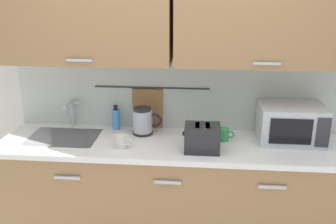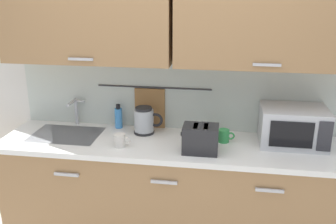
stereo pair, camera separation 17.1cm
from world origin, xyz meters
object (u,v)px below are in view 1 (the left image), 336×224
at_px(toaster, 202,138).
at_px(mug_near_sink, 121,142).
at_px(dish_soap_bottle, 116,119).
at_px(mug_by_kettle, 224,134).
at_px(electric_kettle, 143,121).
at_px(microwave, 291,123).

bearing_deg(toaster, mug_near_sink, -179.67).
distance_m(dish_soap_bottle, toaster, 0.77).
xyz_separation_m(dish_soap_bottle, mug_by_kettle, (0.84, -0.16, -0.04)).
bearing_deg(dish_soap_bottle, mug_near_sink, -72.53).
relative_size(toaster, mug_by_kettle, 2.13).
bearing_deg(mug_by_kettle, electric_kettle, 172.44).
xyz_separation_m(electric_kettle, mug_by_kettle, (0.61, -0.08, -0.05)).
bearing_deg(mug_near_sink, electric_kettle, 67.97).
height_order(microwave, dish_soap_bottle, microwave).
bearing_deg(mug_near_sink, toaster, 0.33).
distance_m(electric_kettle, dish_soap_bottle, 0.24).
height_order(toaster, mug_by_kettle, toaster).
height_order(electric_kettle, mug_near_sink, electric_kettle).
distance_m(electric_kettle, toaster, 0.53).
bearing_deg(electric_kettle, microwave, -1.94).
relative_size(microwave, mug_by_kettle, 3.83).
relative_size(microwave, electric_kettle, 2.03).
xyz_separation_m(mug_near_sink, mug_by_kettle, (0.72, 0.20, 0.00)).
height_order(electric_kettle, mug_by_kettle, electric_kettle).
bearing_deg(dish_soap_bottle, mug_by_kettle, -10.93).
distance_m(toaster, mug_by_kettle, 0.26).
xyz_separation_m(dish_soap_bottle, toaster, (0.68, -0.36, 0.01)).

